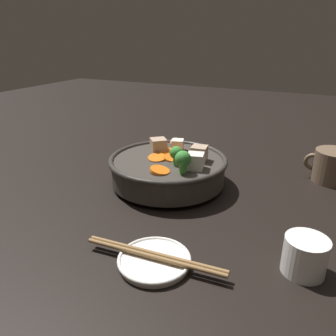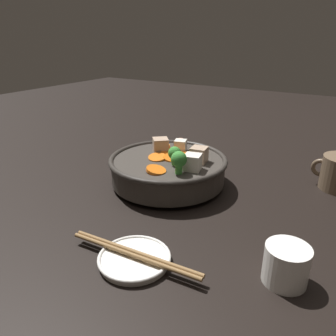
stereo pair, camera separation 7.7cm
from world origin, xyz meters
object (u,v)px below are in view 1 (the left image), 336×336
at_px(stirfry_bowl, 168,167).
at_px(dark_mug, 333,166).
at_px(chopsticks_pair, 154,255).
at_px(side_saucer, 154,260).
at_px(tea_cup, 305,255).

relative_size(stirfry_bowl, dark_mug, 2.39).
bearing_deg(chopsticks_pair, side_saucer, 180.00).
distance_m(stirfry_bowl, chopsticks_pair, 0.30).
height_order(tea_cup, chopsticks_pair, tea_cup).
distance_m(stirfry_bowl, side_saucer, 0.30).
height_order(stirfry_bowl, side_saucer, stirfry_bowl).
bearing_deg(dark_mug, stirfry_bowl, 28.35).
bearing_deg(tea_cup, dark_mug, -95.01).
relative_size(side_saucer, tea_cup, 1.79).
height_order(stirfry_bowl, chopsticks_pair, stirfry_bowl).
height_order(side_saucer, dark_mug, dark_mug).
height_order(stirfry_bowl, dark_mug, stirfry_bowl).
bearing_deg(tea_cup, stirfry_bowl, -31.36).
bearing_deg(side_saucer, tea_cup, -158.97).
bearing_deg(dark_mug, chopsticks_pair, 62.18).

